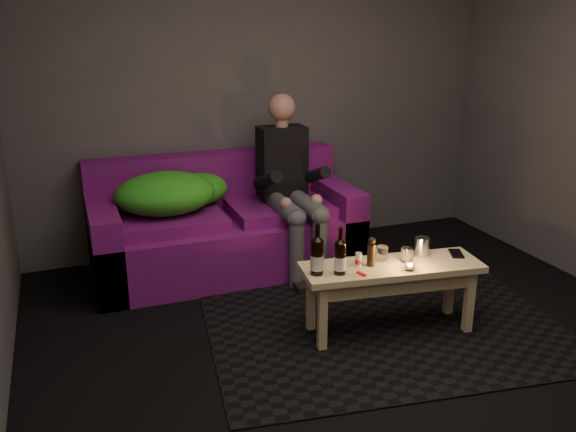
# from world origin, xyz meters

# --- Properties ---
(floor) EXTENTS (4.50, 4.50, 0.00)m
(floor) POSITION_xyz_m (0.00, 0.00, 0.00)
(floor) COLOR black
(floor) RESTS_ON ground
(room) EXTENTS (4.50, 4.50, 4.50)m
(room) POSITION_xyz_m (0.00, 0.47, 1.64)
(room) COLOR silver
(room) RESTS_ON ground
(rug) EXTENTS (2.42, 1.90, 0.01)m
(rug) POSITION_xyz_m (0.22, 0.48, 0.01)
(rug) COLOR black
(rug) RESTS_ON floor
(sofa) EXTENTS (2.02, 0.91, 0.87)m
(sofa) POSITION_xyz_m (-0.47, 1.82, 0.32)
(sofa) COLOR #620D5E
(sofa) RESTS_ON floor
(green_blanket) EXTENTS (0.89, 0.61, 0.30)m
(green_blanket) POSITION_xyz_m (-0.87, 1.81, 0.66)
(green_blanket) COLOR #258F1A
(green_blanket) RESTS_ON sofa
(person) EXTENTS (0.36, 0.84, 1.35)m
(person) POSITION_xyz_m (0.01, 1.65, 0.70)
(person) COLOR black
(person) RESTS_ON sofa
(coffee_table) EXTENTS (1.15, 0.50, 0.46)m
(coffee_table) POSITION_xyz_m (0.22, 0.43, 0.38)
(coffee_table) COLOR #EFDB8B
(coffee_table) RESTS_ON rug
(beer_bottle_a) EXTENTS (0.08, 0.08, 0.31)m
(beer_bottle_a) POSITION_xyz_m (-0.27, 0.46, 0.57)
(beer_bottle_a) COLOR black
(beer_bottle_a) RESTS_ON coffee_table
(beer_bottle_b) EXTENTS (0.07, 0.07, 0.29)m
(beer_bottle_b) POSITION_xyz_m (-0.14, 0.42, 0.56)
(beer_bottle_b) COLOR black
(beer_bottle_b) RESTS_ON coffee_table
(salt_shaker) EXTENTS (0.05, 0.05, 0.09)m
(salt_shaker) POSITION_xyz_m (0.02, 0.48, 0.50)
(salt_shaker) COLOR silver
(salt_shaker) RESTS_ON coffee_table
(pepper_mill) EXTENTS (0.06, 0.06, 0.14)m
(pepper_mill) POSITION_xyz_m (0.09, 0.46, 0.53)
(pepper_mill) COLOR black
(pepper_mill) RESTS_ON coffee_table
(tumbler_back) EXTENTS (0.09, 0.09, 0.09)m
(tumbler_back) POSITION_xyz_m (0.20, 0.52, 0.50)
(tumbler_back) COLOR white
(tumbler_back) RESTS_ON coffee_table
(tealight) EXTENTS (0.06, 0.06, 0.04)m
(tealight) POSITION_xyz_m (0.28, 0.32, 0.48)
(tealight) COLOR white
(tealight) RESTS_ON coffee_table
(tumbler_front) EXTENTS (0.10, 0.10, 0.09)m
(tumbler_front) POSITION_xyz_m (0.33, 0.44, 0.50)
(tumbler_front) COLOR white
(tumbler_front) RESTS_ON coffee_table
(steel_cup) EXTENTS (0.12, 0.12, 0.12)m
(steel_cup) POSITION_xyz_m (0.47, 0.49, 0.52)
(steel_cup) COLOR silver
(steel_cup) RESTS_ON coffee_table
(smartphone) EXTENTS (0.13, 0.17, 0.01)m
(smartphone) POSITION_xyz_m (0.69, 0.44, 0.46)
(smartphone) COLOR black
(smartphone) RESTS_ON coffee_table
(red_lighter) EXTENTS (0.04, 0.07, 0.01)m
(red_lighter) POSITION_xyz_m (-0.03, 0.35, 0.46)
(red_lighter) COLOR red
(red_lighter) RESTS_ON coffee_table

